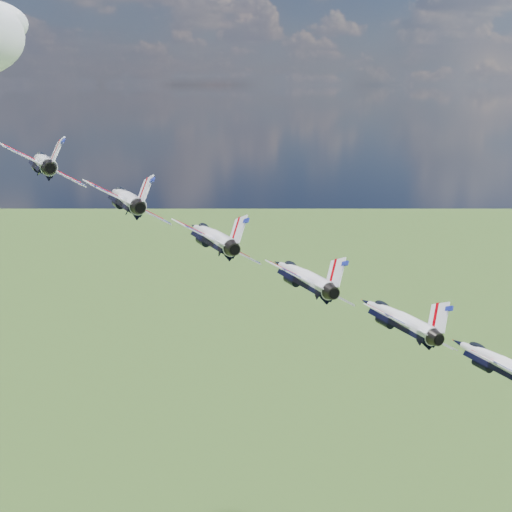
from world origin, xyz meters
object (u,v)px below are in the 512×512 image
jet_1 (125,198)px  jet_2 (211,236)px  jet_4 (397,318)px  jet_0 (42,162)px  jet_3 (302,276)px  jet_5 (497,362)px

jet_1 → jet_2: 10.59m
jet_2 → jet_4: 21.18m
jet_1 → jet_4: jet_1 is taller
jet_0 → jet_4: 42.36m
jet_0 → jet_1: (6.80, -7.24, -3.68)m
jet_3 → jet_4: bearing=-38.8°
jet_0 → jet_3: size_ratio=1.00×
jet_1 → jet_2: (6.80, -7.24, -3.68)m
jet_3 → jet_5: (13.61, -14.48, -7.35)m
jet_1 → jet_2: bearing=-38.8°
jet_1 → jet_4: bearing=-38.8°
jet_5 → jet_2: bearing=141.2°
jet_0 → jet_2: (13.61, -14.48, -7.35)m
jet_2 → jet_4: bearing=-38.8°
jet_0 → jet_5: 52.96m
jet_1 → jet_0: bearing=141.2°
jet_3 → jet_1: bearing=141.2°
jet_3 → jet_0: bearing=141.2°
jet_5 → jet_4: bearing=141.2°
jet_0 → jet_2: size_ratio=1.00×
jet_3 → jet_4: (6.80, -7.24, -3.68)m
jet_2 → jet_4: size_ratio=1.00×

